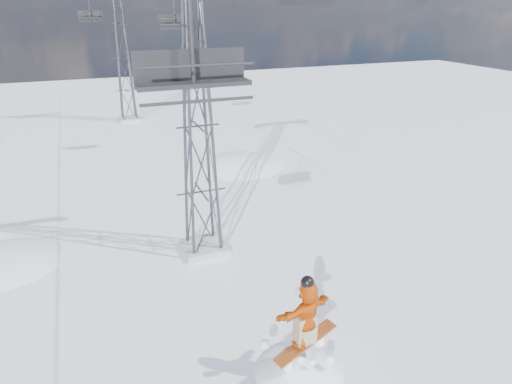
% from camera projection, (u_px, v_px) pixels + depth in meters
% --- Properties ---
extents(snow_terrain, '(39.00, 37.00, 22.00)m').
position_uv_depth(snow_terrain, '(86.00, 294.00, 32.92)').
color(snow_terrain, white).
rests_on(snow_terrain, ground).
extents(lift_tower_near, '(5.20, 1.80, 11.43)m').
position_uv_depth(lift_tower_near, '(198.00, 127.00, 17.64)').
color(lift_tower_near, '#999999').
rests_on(lift_tower_near, ground).
extents(lift_tower_far, '(5.20, 1.80, 11.43)m').
position_uv_depth(lift_tower_far, '(123.00, 58.00, 39.10)').
color(lift_tower_far, '#999999').
rests_on(lift_tower_far, ground).
extents(lift_chair_near, '(2.09, 0.60, 2.59)m').
position_uv_depth(lift_chair_near, '(192.00, 71.00, 8.29)').
color(lift_chair_near, black).
rests_on(lift_chair_near, ground).
extents(lift_chair_mid, '(2.01, 0.58, 2.49)m').
position_uv_depth(lift_chair_mid, '(174.00, 21.00, 28.63)').
color(lift_chair_mid, black).
rests_on(lift_chair_mid, ground).
extents(lift_chair_far, '(1.93, 0.55, 2.39)m').
position_uv_depth(lift_chair_far, '(90.00, 15.00, 37.36)').
color(lift_chair_far, black).
rests_on(lift_chair_far, ground).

